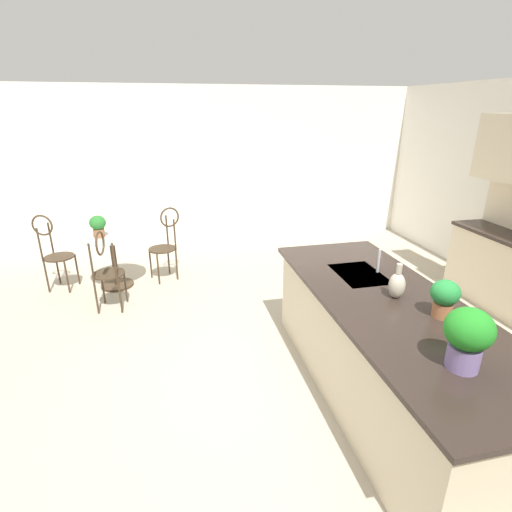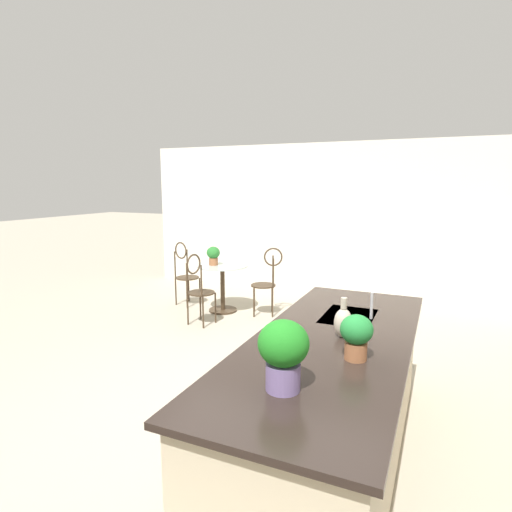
{
  "view_description": "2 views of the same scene",
  "coord_description": "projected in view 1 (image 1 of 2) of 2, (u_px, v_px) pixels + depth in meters",
  "views": [
    {
      "loc": [
        2.75,
        -0.8,
        2.34
      ],
      "look_at": [
        -0.66,
        -0.02,
        1.01
      ],
      "focal_mm": 27.54,
      "sensor_mm": 36.0,
      "label": 1
    },
    {
      "loc": [
        3.1,
        1.51,
        2.0
      ],
      "look_at": [
        -0.88,
        -0.27,
        1.24
      ],
      "focal_mm": 29.54,
      "sensor_mm": 36.0,
      "label": 2
    }
  ],
  "objects": [
    {
      "name": "potted_plant_counter_far",
      "position": [
        468.0,
        335.0,
        2.21
      ],
      "size": [
        0.27,
        0.27,
        0.38
      ],
      "color": "#7A669E",
      "rests_on": "kitchen_island"
    },
    {
      "name": "chair_toward_desk",
      "position": [
        106.0,
        267.0,
        4.65
      ],
      "size": [
        0.51,
        0.43,
        1.04
      ],
      "color": "#3D2D1E",
      "rests_on": "ground"
    },
    {
      "name": "chair_by_island",
      "position": [
        54.0,
        249.0,
        5.24
      ],
      "size": [
        0.47,
        0.52,
        1.04
      ],
      "color": "#3D2D1E",
      "rests_on": "ground"
    },
    {
      "name": "kitchen_island",
      "position": [
        385.0,
        350.0,
        3.24
      ],
      "size": [
        2.8,
        1.06,
        0.92
      ],
      "color": "beige",
      "rests_on": "ground"
    },
    {
      "name": "potted_plant_on_table",
      "position": [
        98.0,
        225.0,
        5.12
      ],
      "size": [
        0.21,
        0.21,
        0.29
      ],
      "color": "#9E603D",
      "rests_on": "bistro_table"
    },
    {
      "name": "potted_plant_counter_near",
      "position": [
        445.0,
        296.0,
        2.79
      ],
      "size": [
        0.2,
        0.2,
        0.29
      ],
      "color": "#9E603D",
      "rests_on": "kitchen_island"
    },
    {
      "name": "wall_left_window",
      "position": [
        212.0,
        168.0,
        6.91
      ],
      "size": [
        0.12,
        7.8,
        2.7
      ],
      "primitive_type": "cube",
      "color": "silver",
      "rests_on": "ground"
    },
    {
      "name": "sink_faucet",
      "position": [
        379.0,
        261.0,
        3.58
      ],
      "size": [
        0.02,
        0.02,
        0.22
      ],
      "primitive_type": "cylinder",
      "color": "#B2B5BA",
      "rests_on": "kitchen_island"
    },
    {
      "name": "bistro_table",
      "position": [
        114.0,
        256.0,
        5.35
      ],
      "size": [
        0.8,
        0.8,
        0.74
      ],
      "color": "#3D2D1E",
      "rests_on": "ground"
    },
    {
      "name": "vase_on_counter",
      "position": [
        397.0,
        285.0,
        3.1
      ],
      "size": [
        0.13,
        0.13,
        0.29
      ],
      "color": "#BCB29E",
      "rests_on": "kitchen_island"
    },
    {
      "name": "chair_near_window",
      "position": [
        165.0,
        241.0,
        5.56
      ],
      "size": [
        0.5,
        0.52,
        1.04
      ],
      "color": "#3D2D1E",
      "rests_on": "ground"
    },
    {
      "name": "ground_plane",
      "position": [
        275.0,
        388.0,
        3.5
      ],
      "size": [
        40.0,
        40.0,
        0.0
      ],
      "primitive_type": "plane",
      "color": "#B2A893"
    }
  ]
}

